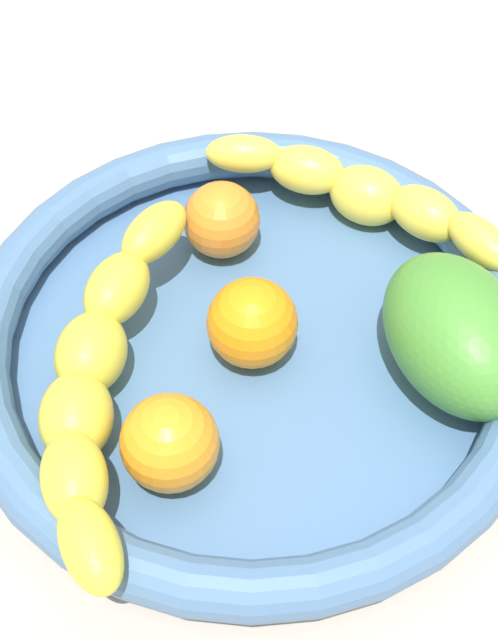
# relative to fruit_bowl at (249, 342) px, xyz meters

# --- Properties ---
(kitchen_counter) EXTENTS (1.20, 1.20, 0.03)m
(kitchen_counter) POSITION_rel_fruit_bowl_xyz_m (0.00, 0.00, -0.04)
(kitchen_counter) COLOR #B5A797
(kitchen_counter) RESTS_ON ground
(fruit_bowl) EXTENTS (0.35, 0.35, 0.05)m
(fruit_bowl) POSITION_rel_fruit_bowl_xyz_m (0.00, 0.00, 0.00)
(fruit_bowl) COLOR #466C99
(fruit_bowl) RESTS_ON kitchen_counter
(banana_draped_left) EXTENTS (0.27, 0.08, 0.05)m
(banana_draped_left) POSITION_rel_fruit_bowl_xyz_m (0.04, -0.09, 0.02)
(banana_draped_left) COLOR yellow
(banana_draped_left) RESTS_ON fruit_bowl
(banana_draped_right) EXTENTS (0.12, 0.20, 0.05)m
(banana_draped_right) POSITION_rel_fruit_bowl_xyz_m (-0.11, 0.07, 0.02)
(banana_draped_right) COLOR yellow
(banana_draped_right) RESTS_ON fruit_bowl
(orange_front) EXTENTS (0.05, 0.05, 0.05)m
(orange_front) POSITION_rel_fruit_bowl_xyz_m (0.08, -0.04, 0.02)
(orange_front) COLOR orange
(orange_front) RESTS_ON fruit_bowl
(orange_mid_left) EXTENTS (0.05, 0.05, 0.05)m
(orange_mid_left) POSITION_rel_fruit_bowl_xyz_m (-0.09, -0.02, 0.02)
(orange_mid_left) COLOR orange
(orange_mid_left) RESTS_ON fruit_bowl
(orange_mid_right) EXTENTS (0.05, 0.05, 0.05)m
(orange_mid_right) POSITION_rel_fruit_bowl_xyz_m (-0.00, 0.00, 0.02)
(orange_mid_right) COLOR orange
(orange_mid_right) RESTS_ON fruit_bowl
(mango_green) EXTENTS (0.13, 0.11, 0.07)m
(mango_green) POSITION_rel_fruit_bowl_xyz_m (0.01, 0.12, 0.03)
(mango_green) COLOR #458E32
(mango_green) RESTS_ON fruit_bowl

